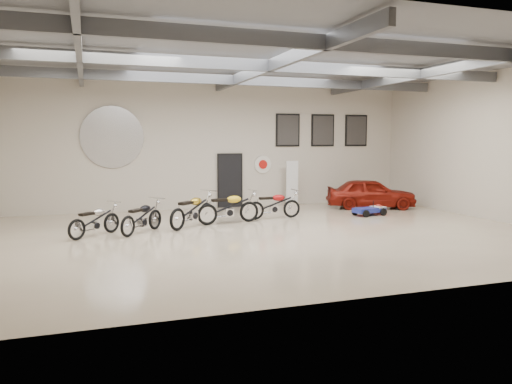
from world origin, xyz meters
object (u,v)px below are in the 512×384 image
object	(u,v)px
motorcycle_silver	(95,220)
motorcycle_black	(142,217)
banner_stand	(292,183)
motorcycle_gold	(192,210)
go_kart	(372,208)
motorcycle_yellow	(229,207)
vintage_car	(371,193)
motorcycle_red	(274,204)

from	to	relation	value
motorcycle_silver	motorcycle_black	world-z (taller)	motorcycle_black
banner_stand	motorcycle_gold	size ratio (longest dim) A/B	0.88
motorcycle_black	motorcycle_gold	bearing A→B (deg)	-30.22
banner_stand	go_kart	bearing A→B (deg)	-59.92
motorcycle_silver	motorcycle_yellow	bearing A→B (deg)	-29.41
banner_stand	motorcycle_yellow	size ratio (longest dim) A/B	0.89
motorcycle_silver	motorcycle_gold	size ratio (longest dim) A/B	0.85
motorcycle_gold	motorcycle_yellow	xyz separation A→B (m)	(1.25, 0.31, -0.01)
banner_stand	vintage_car	world-z (taller)	banner_stand
banner_stand	motorcycle_red	bearing A→B (deg)	-120.76
banner_stand	motorcycle_red	world-z (taller)	banner_stand
motorcycle_silver	motorcycle_gold	world-z (taller)	motorcycle_gold
motorcycle_black	motorcycle_red	xyz separation A→B (m)	(4.57, 1.27, 0.02)
motorcycle_black	motorcycle_yellow	world-z (taller)	motorcycle_yellow
banner_stand	motorcycle_silver	bearing A→B (deg)	-148.94
motorcycle_gold	go_kart	distance (m)	6.63
motorcycle_gold	motorcycle_silver	bearing A→B (deg)	149.63
motorcycle_silver	motorcycle_black	size ratio (longest dim) A/B	0.96
motorcycle_gold	motorcycle_yellow	bearing A→B (deg)	-28.07
motorcycle_gold	vintage_car	bearing A→B (deg)	-26.88
vintage_car	banner_stand	bearing A→B (deg)	79.61
motorcycle_black	vintage_car	xyz separation A→B (m)	(9.17, 2.54, 0.10)
motorcycle_black	motorcycle_yellow	size ratio (longest dim) A/B	0.89
go_kart	banner_stand	bearing A→B (deg)	106.06
vintage_car	motorcycle_silver	bearing A→B (deg)	124.75
motorcycle_yellow	vintage_car	bearing A→B (deg)	7.76
banner_stand	motorcycle_yellow	xyz separation A→B (m)	(-3.63, -3.35, -0.39)
motorcycle_gold	motorcycle_red	xyz separation A→B (m)	(2.98, 0.75, -0.05)
motorcycle_black	motorcycle_silver	bearing A→B (deg)	135.27
vintage_car	motorcycle_yellow	bearing A→B (deg)	125.93
banner_stand	vintage_car	xyz separation A→B (m)	(2.70, -1.63, -0.34)
motorcycle_red	go_kart	size ratio (longest dim) A/B	1.31
go_kart	vintage_car	xyz separation A→B (m)	(0.97, 1.67, 0.32)
vintage_car	go_kart	bearing A→B (deg)	170.45
motorcycle_black	motorcycle_yellow	bearing A→B (deg)	-31.99
motorcycle_black	go_kart	bearing A→B (deg)	-42.00
motorcycle_silver	motorcycle_yellow	distance (m)	4.24
go_kart	vintage_car	bearing A→B (deg)	48.13
go_kart	motorcycle_yellow	bearing A→B (deg)	168.99
motorcycle_red	go_kart	world-z (taller)	motorcycle_red
motorcycle_black	motorcycle_gold	distance (m)	1.67
motorcycle_silver	motorcycle_yellow	xyz separation A→B (m)	(4.15, 0.90, 0.08)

